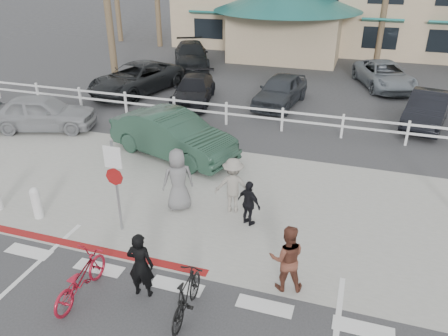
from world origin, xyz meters
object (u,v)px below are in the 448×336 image
(bike_black, at_px, (186,296))
(car_red_compact, at_px, (42,112))
(car_white_sedan, at_px, (173,135))
(bike_red, at_px, (80,278))
(sign_post, at_px, (116,182))

(bike_black, height_order, car_red_compact, car_red_compact)
(car_red_compact, bearing_deg, car_white_sedan, -114.40)
(bike_red, xyz_separation_m, car_white_sedan, (-1.04, 7.24, 0.33))
(sign_post, relative_size, car_red_compact, 0.68)
(bike_black, bearing_deg, car_white_sedan, -66.32)
(bike_red, relative_size, bike_black, 1.10)
(car_red_compact, bearing_deg, bike_black, -146.64)
(bike_red, bearing_deg, car_white_sedan, -81.51)
(sign_post, distance_m, bike_red, 2.71)
(sign_post, height_order, car_white_sedan, sign_post)
(bike_black, xyz_separation_m, car_white_sedan, (-3.40, 7.04, 0.31))
(bike_red, distance_m, car_white_sedan, 7.32)
(sign_post, relative_size, bike_red, 1.62)
(sign_post, xyz_separation_m, car_white_sedan, (-0.58, 4.75, -0.65))
(car_white_sedan, bearing_deg, bike_red, -153.76)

